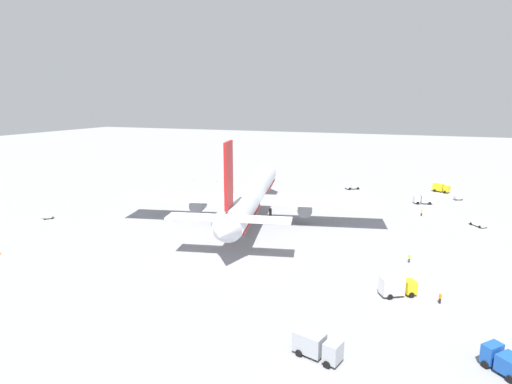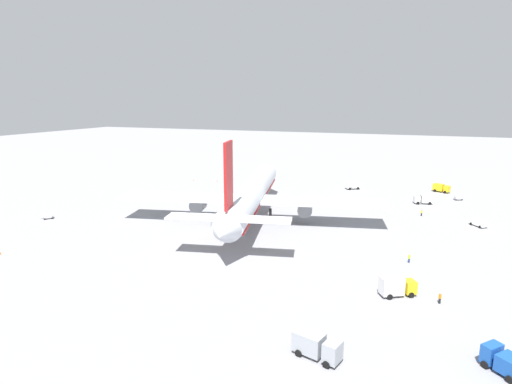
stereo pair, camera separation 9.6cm
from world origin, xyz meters
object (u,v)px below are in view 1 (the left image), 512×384
Objects in this scene: service_truck_1 at (317,345)px; ground_worker_2 at (422,213)px; service_truck_5 at (441,188)px; baggage_cart_0 at (48,216)px; service_truck_2 at (424,199)px; traffic_cone_0 at (0,253)px; service_truck_0 at (352,185)px; service_truck_4 at (505,361)px; traffic_cone_1 at (217,181)px; service_van at (479,222)px; ground_worker_1 at (409,258)px; service_truck_3 at (397,286)px; ground_worker_0 at (440,298)px; traffic_cone_3 at (193,180)px; airliner at (251,195)px; traffic_cone_2 at (145,196)px; baggage_cart_1 at (458,198)px.

service_truck_1 is 3.72× the size of ground_worker_2.
service_truck_5 is 121.43m from baggage_cart_0.
service_truck_2 is 110.32m from traffic_cone_0.
service_truck_0 is 101.16m from service_truck_4.
service_truck_4 reaches higher than traffic_cone_1.
ground_worker_1 is at bearing 153.67° from service_van.
service_van reaches higher than ground_worker_1.
service_truck_5 is 34.83m from ground_worker_2.
service_van is 2.65× the size of ground_worker_2.
service_truck_2 reaches higher than baggage_cart_0.
service_truck_3 is (-66.61, 4.50, 0.21)m from service_truck_2.
ground_worker_0 is 3.13× the size of traffic_cone_3.
service_truck_1 is 71.94m from service_van.
service_truck_2 is 106.02m from baggage_cart_0.
service_van is 48.21m from ground_worker_0.
service_truck_2 is 66.89m from ground_worker_0.
traffic_cone_3 is at bearing 48.62° from ground_worker_0.
service_truck_0 reaches higher than baggage_cart_0.
service_van is 34.78m from ground_worker_1.
service_truck_4 is (-96.27, -31.07, -0.05)m from service_truck_0.
airliner is 129.51× the size of traffic_cone_2.
traffic_cone_2 is at bearing 105.10° from service_truck_2.
service_truck_2 reaches higher than ground_worker_2.
traffic_cone_2 is at bearing 91.60° from service_van.
airliner is 54.64m from ground_worker_0.
service_truck_5 is at bearing -82.88° from traffic_cone_1.
service_truck_4 reaches higher than traffic_cone_3.
traffic_cone_1 is (44.40, 31.64, -6.44)m from airliner.
service_truck_1 is 37.51m from ground_worker_1.
baggage_cart_1 is 5.37× the size of traffic_cone_0.
service_truck_0 is 0.88× the size of service_truck_3.
traffic_cone_2 is at bearing 95.41° from ground_worker_2.
airliner is 60.34m from service_truck_1.
service_van reaches higher than traffic_cone_3.
service_van is at bearing -106.09° from traffic_cone_3.
service_truck_3 is 10.76× the size of traffic_cone_1.
ground_worker_1 is (15.61, -1.62, -0.81)m from service_truck_3.
traffic_cone_0 is (-89.80, 56.99, -1.20)m from service_truck_0.
traffic_cone_3 is at bearing -8.85° from baggage_cart_0.
baggage_cart_0 is 31.32m from traffic_cone_2.
ground_worker_0 is at bearing -131.38° from traffic_cone_3.
traffic_cone_1 is at bearing 97.12° from service_truck_5.
airliner is 129.51× the size of traffic_cone_1.
service_truck_1 reaches higher than service_truck_5.
service_truck_1 is at bearing -150.90° from airliner.
baggage_cart_1 is at bearing -10.91° from service_truck_3.
traffic_cone_3 is at bearing 36.44° from service_truck_1.
traffic_cone_0 is at bearing 133.32° from baggage_cart_1.
baggage_cart_0 reaches higher than traffic_cone_3.
ground_worker_1 is at bearing 19.14° from service_truck_4.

